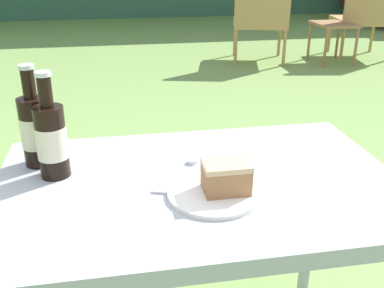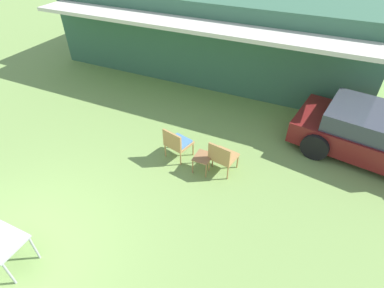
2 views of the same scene
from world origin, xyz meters
The scene contains 9 objects.
wicker_chair_cushioned centered at (1.46, 3.96, 0.49)m, with size 0.70×0.68×0.88m.
wicker_chair_plain centered at (2.69, 3.94, 0.50)m, with size 0.67×0.65×0.88m.
garden_side_table centered at (2.25, 3.79, 0.38)m, with size 0.40×0.47×0.44m.
patio_table centered at (0.00, 0.00, 0.61)m, with size 0.95×0.62×0.68m.
cake_on_plate centered at (0.03, -0.08, 0.71)m, with size 0.21×0.21×0.08m.
cola_bottle_near centered at (-0.34, 0.09, 0.78)m, with size 0.07×0.07×0.25m.
cola_bottle_far centered at (-0.38, 0.16, 0.78)m, with size 0.07×0.07×0.25m.
fork centered at (-0.03, -0.07, 0.69)m, with size 0.18×0.07×0.01m.
loose_bottle_cap centered at (0.00, 0.09, 0.69)m, with size 0.03×0.03×0.01m.
Camera 1 is at (-0.18, -0.92, 1.18)m, focal length 42.00 mm.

